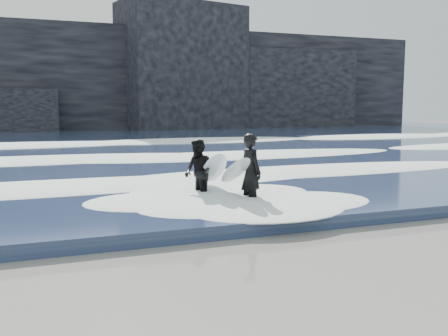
{
  "coord_description": "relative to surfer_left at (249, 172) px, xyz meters",
  "views": [
    {
      "loc": [
        -4.87,
        -5.63,
        2.55
      ],
      "look_at": [
        -0.5,
        5.99,
        1.0
      ],
      "focal_mm": 40.0,
      "sensor_mm": 36.0,
      "label": 1
    }
  ],
  "objects": [
    {
      "name": "ground",
      "position": [
        0.05,
        -5.47,
        -0.95
      ],
      "size": [
        120.0,
        120.0,
        0.0
      ],
      "primitive_type": "plane",
      "color": "#895A5A",
      "rests_on": "ground"
    },
    {
      "name": "sea",
      "position": [
        0.05,
        23.53,
        -0.8
      ],
      "size": [
        90.0,
        52.0,
        0.3
      ],
      "primitive_type": "cube",
      "color": "navy",
      "rests_on": "ground"
    },
    {
      "name": "headland",
      "position": [
        0.05,
        40.53,
        4.05
      ],
      "size": [
        70.0,
        9.0,
        10.0
      ],
      "primitive_type": "cube",
      "color": "black",
      "rests_on": "ground"
    },
    {
      "name": "foam_near",
      "position": [
        0.05,
        3.53,
        -0.55
      ],
      "size": [
        60.0,
        3.2,
        0.2
      ],
      "primitive_type": "ellipsoid",
      "color": "white",
      "rests_on": "sea"
    },
    {
      "name": "foam_mid",
      "position": [
        0.05,
        10.53,
        -0.53
      ],
      "size": [
        60.0,
        4.0,
        0.24
      ],
      "primitive_type": "ellipsoid",
      "color": "white",
      "rests_on": "sea"
    },
    {
      "name": "foam_far",
      "position": [
        0.05,
        19.53,
        -0.5
      ],
      "size": [
        60.0,
        4.8,
        0.3
      ],
      "primitive_type": "ellipsoid",
      "color": "white",
      "rests_on": "sea"
    },
    {
      "name": "surfer_left",
      "position": [
        0.0,
        0.0,
        0.0
      ],
      "size": [
        1.01,
        1.82,
        1.88
      ],
      "color": "black",
      "rests_on": "ground"
    },
    {
      "name": "surfer_right",
      "position": [
        -0.9,
        1.05,
        -0.09
      ],
      "size": [
        1.3,
        2.11,
        1.7
      ],
      "color": "black",
      "rests_on": "ground"
    }
  ]
}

